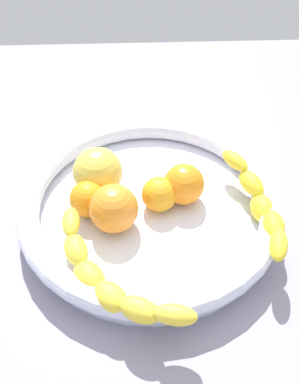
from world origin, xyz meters
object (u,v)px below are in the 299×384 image
banana_draped_left (106,279)px  banana_draped_right (260,204)px  orange_front (88,199)px  orange_mid_left (114,209)px  orange_mid_right (184,184)px  fruit_bowl (150,204)px  orange_rear (159,196)px  apple_yellow (98,172)px

banana_draped_left → banana_draped_right: 23.30cm
banana_draped_left → orange_front: bearing=102.4°
orange_mid_left → orange_mid_right: orange_mid_left is taller
fruit_bowl → orange_mid_right: 5.64cm
orange_front → orange_rear: 9.90cm
orange_rear → banana_draped_left: bearing=-118.0°
banana_draped_left → orange_rear: size_ratio=3.44×
fruit_bowl → banana_draped_right: banana_draped_right is taller
banana_draped_left → apple_yellow: bearing=95.4°
banana_draped_right → orange_mid_left: bearing=-178.7°
banana_draped_right → fruit_bowl: bearing=169.5°
banana_draped_left → orange_front: orange_front is taller
orange_rear → fruit_bowl: bearing=162.1°
fruit_bowl → orange_mid_right: (4.95, 1.38, 2.32)cm
apple_yellow → orange_front: bearing=-105.3°
orange_mid_right → orange_rear: 4.04cm
orange_rear → orange_mid_right: bearing=27.1°
banana_draped_right → apple_yellow: 23.24cm
orange_front → apple_yellow: bearing=74.7°
fruit_bowl → orange_front: bearing=-176.1°
banana_draped_left → banana_draped_right: (20.60, 10.88, 0.03)cm
orange_mid_left → banana_draped_left: bearing=-94.1°
banana_draped_left → orange_mid_left: size_ratio=2.61×
orange_front → orange_mid_right: orange_mid_right is taller
orange_mid_left → orange_rear: orange_mid_left is taller
banana_draped_left → orange_front: 13.40cm
orange_mid_left → apple_yellow: (-2.40, 7.08, 0.30)cm
fruit_bowl → banana_draped_left: banana_draped_left is taller
orange_mid_left → orange_front: bearing=143.9°
orange_front → orange_mid_left: 4.54cm
fruit_bowl → banana_draped_left: size_ratio=2.14×
banana_draped_right → apple_yellow: size_ratio=2.90×
fruit_bowl → orange_mid_left: 6.44cm
banana_draped_right → orange_front: size_ratio=4.04×
banana_draped_left → orange_mid_left: orange_mid_left is taller
orange_mid_right → orange_mid_left: bearing=-155.0°
orange_front → orange_rear: (9.89, 0.13, -0.09)cm
orange_front → apple_yellow: apple_yellow is taller
fruit_bowl → orange_mid_right: bearing=15.6°
banana_draped_left → orange_mid_right: (10.60, 15.04, 0.17)cm
banana_draped_left → banana_draped_right: size_ratio=0.82×
apple_yellow → fruit_bowl: bearing=-27.9°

